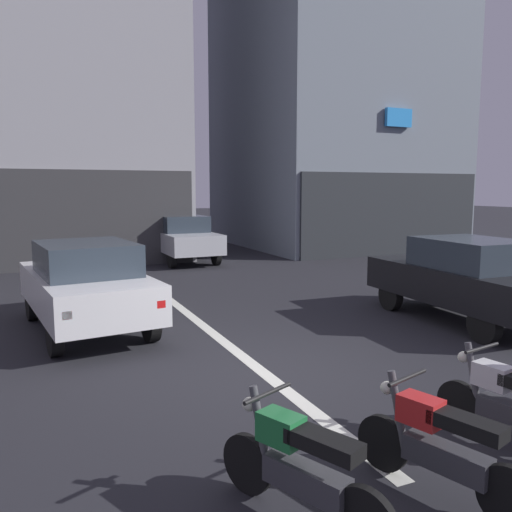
{
  "coord_description": "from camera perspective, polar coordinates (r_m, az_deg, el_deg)",
  "views": [
    {
      "loc": [
        -2.93,
        -6.36,
        2.59
      ],
      "look_at": [
        0.75,
        2.0,
        1.4
      ],
      "focal_mm": 36.22,
      "sensor_mm": 36.0,
      "label": 1
    }
  ],
  "objects": [
    {
      "name": "motorcycle_green_row_leftmost",
      "position": [
        4.34,
        4.84,
        -22.06
      ],
      "size": [
        0.77,
        1.56,
        0.98
      ],
      "color": "black",
      "rests_on": "ground"
    },
    {
      "name": "motorcycle_white_row_centre",
      "position": [
        5.91,
        26.18,
        -14.52
      ],
      "size": [
        0.55,
        1.66,
        0.98
      ],
      "color": "black",
      "rests_on": "ground"
    },
    {
      "name": "car_silver_down_street",
      "position": [
        18.57,
        -8.1,
        2.09
      ],
      "size": [
        1.81,
        4.12,
        1.64
      ],
      "color": "black",
      "rests_on": "ground"
    },
    {
      "name": "building_far_right",
      "position": [
        25.98,
        8.3,
        24.6
      ],
      "size": [
        8.54,
        9.79,
        20.6
      ],
      "color": "gray",
      "rests_on": "ground"
    },
    {
      "name": "motorcycle_red_row_left_mid",
      "position": [
        4.86,
        19.62,
        -19.08
      ],
      "size": [
        0.65,
        1.61,
        0.98
      ],
      "color": "black",
      "rests_on": "ground"
    },
    {
      "name": "lane_centre_line",
      "position": [
        12.96,
        -10.21,
        -4.2
      ],
      "size": [
        0.2,
        18.0,
        0.01
      ],
      "primitive_type": "cube",
      "color": "silver",
      "rests_on": "ground"
    },
    {
      "name": "ground_plane",
      "position": [
        7.47,
        0.96,
        -12.88
      ],
      "size": [
        120.0,
        120.0,
        0.0
      ],
      "primitive_type": "plane",
      "color": "#232328"
    },
    {
      "name": "car_black_parked_kerbside",
      "position": [
        10.85,
        22.23,
        -2.17
      ],
      "size": [
        1.92,
        4.17,
        1.64
      ],
      "color": "black",
      "rests_on": "ground"
    },
    {
      "name": "car_white_crossing_near",
      "position": [
        9.91,
        -18.28,
        -2.86
      ],
      "size": [
        2.23,
        4.28,
        1.64
      ],
      "color": "black",
      "rests_on": "ground"
    }
  ]
}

